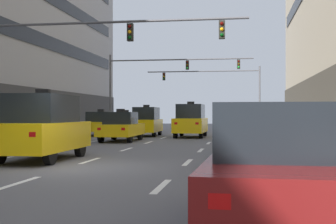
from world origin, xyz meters
TOP-DOWN VIEW (x-y plane):
  - ground_plane at (0.00, 0.00)m, footprint 120.00×120.00m
  - lane_stripe_l1_s5 at (-3.32, 7.00)m, footprint 0.16×2.00m
  - lane_stripe_l1_s6 at (-3.32, 12.00)m, footprint 0.16×2.00m
  - lane_stripe_l1_s7 at (-3.32, 17.00)m, footprint 0.16×2.00m
  - lane_stripe_l1_s8 at (-3.32, 22.00)m, footprint 0.16×2.00m
  - lane_stripe_l1_s9 at (-3.32, 27.00)m, footprint 0.16×2.00m
  - lane_stripe_l1_s10 at (-3.32, 32.00)m, footprint 0.16×2.00m
  - lane_stripe_l2_s3 at (0.00, -3.00)m, footprint 0.16×2.00m
  - lane_stripe_l2_s4 at (0.00, 2.00)m, footprint 0.16×2.00m
  - lane_stripe_l2_s5 at (0.00, 7.00)m, footprint 0.16×2.00m
  - lane_stripe_l2_s6 at (0.00, 12.00)m, footprint 0.16×2.00m
  - lane_stripe_l2_s7 at (0.00, 17.00)m, footprint 0.16×2.00m
  - lane_stripe_l2_s8 at (0.00, 22.00)m, footprint 0.16×2.00m
  - lane_stripe_l2_s9 at (0.00, 27.00)m, footprint 0.16×2.00m
  - lane_stripe_l2_s10 at (0.00, 32.00)m, footprint 0.16×2.00m
  - lane_stripe_l3_s3 at (3.32, -3.00)m, footprint 0.16×2.00m
  - lane_stripe_l3_s4 at (3.32, 2.00)m, footprint 0.16×2.00m
  - lane_stripe_l3_s5 at (3.32, 7.00)m, footprint 0.16×2.00m
  - lane_stripe_l3_s6 at (3.32, 12.00)m, footprint 0.16×2.00m
  - lane_stripe_l3_s7 at (3.32, 17.00)m, footprint 0.16×2.00m
  - lane_stripe_l3_s8 at (3.32, 22.00)m, footprint 0.16×2.00m
  - lane_stripe_l3_s9 at (3.32, 27.00)m, footprint 0.16×2.00m
  - lane_stripe_l3_s10 at (3.32, 32.00)m, footprint 0.16×2.00m
  - car_driving_0 at (-5.01, 11.20)m, footprint 1.94×4.35m
  - taxi_driving_1 at (-5.06, 27.00)m, footprint 1.98×4.64m
  - taxi_driving_2 at (-5.01, 19.41)m, footprint 1.95×4.60m
  - taxi_driving_3 at (-1.79, 12.85)m, footprint 1.92×4.51m
  - taxi_driving_4 at (-1.60, 19.11)m, footprint 1.87×4.27m
  - taxi_driving_5 at (1.69, 18.03)m, footprint 1.99×4.62m
  - taxi_driving_6 at (-1.67, 1.97)m, footprint 2.01×4.66m
  - car_parked_0 at (5.58, -6.50)m, footprint 2.06×4.66m
  - car_parked_1 at (5.58, 0.25)m, footprint 1.77×4.22m
  - car_parked_2 at (5.58, 5.60)m, footprint 1.88×4.43m
  - car_parked_3 at (5.58, 13.47)m, footprint 1.98×4.61m
  - traffic_signal_0 at (-2.47, 8.44)m, footprint 12.54×0.35m
  - traffic_signal_1 at (-2.35, 28.68)m, footprint 13.29×0.35m
  - traffic_signal_2 at (3.08, 37.24)m, footprint 12.33×0.34m

SIDE VIEW (x-z plane):
  - ground_plane at x=0.00m, z-range 0.00..0.00m
  - lane_stripe_l1_s5 at x=-3.32m, z-range 0.00..0.01m
  - lane_stripe_l1_s6 at x=-3.32m, z-range 0.00..0.01m
  - lane_stripe_l1_s7 at x=-3.32m, z-range 0.00..0.01m
  - lane_stripe_l1_s8 at x=-3.32m, z-range 0.00..0.01m
  - lane_stripe_l1_s9 at x=-3.32m, z-range 0.00..0.01m
  - lane_stripe_l1_s10 at x=-3.32m, z-range 0.00..0.01m
  - lane_stripe_l2_s3 at x=0.00m, z-range 0.00..0.01m
  - lane_stripe_l2_s4 at x=0.00m, z-range 0.00..0.01m
  - lane_stripe_l2_s5 at x=0.00m, z-range 0.00..0.01m
  - lane_stripe_l2_s6 at x=0.00m, z-range 0.00..0.01m
  - lane_stripe_l2_s7 at x=0.00m, z-range 0.00..0.01m
  - lane_stripe_l2_s8 at x=0.00m, z-range 0.00..0.01m
  - lane_stripe_l2_s9 at x=0.00m, z-range 0.00..0.01m
  - lane_stripe_l2_s10 at x=0.00m, z-range 0.00..0.01m
  - lane_stripe_l3_s3 at x=3.32m, z-range 0.00..0.01m
  - lane_stripe_l3_s4 at x=3.32m, z-range 0.00..0.01m
  - lane_stripe_l3_s5 at x=3.32m, z-range 0.00..0.01m
  - lane_stripe_l3_s6 at x=3.32m, z-range 0.00..0.01m
  - lane_stripe_l3_s7 at x=3.32m, z-range 0.00..0.01m
  - lane_stripe_l3_s8 at x=3.32m, z-range 0.00..0.01m
  - lane_stripe_l3_s9 at x=3.32m, z-range 0.00..0.01m
  - lane_stripe_l3_s10 at x=3.32m, z-range 0.00..0.01m
  - car_parked_1 at x=5.58m, z-range -0.01..1.57m
  - car_driving_0 at x=-5.01m, z-range -0.01..1.60m
  - car_parked_2 at x=5.58m, z-range -0.01..1.64m
  - taxi_driving_3 at x=-1.79m, z-range -0.10..1.77m
  - taxi_driving_2 at x=-5.01m, z-range -0.10..1.80m
  - car_parked_0 at x=5.58m, z-range -0.01..1.71m
  - taxi_driving_1 at x=-5.06m, z-range -0.11..1.81m
  - taxi_driving_4 at x=-1.60m, z-range -0.09..2.13m
  - car_parked_3 at x=5.58m, z-range -0.01..2.21m
  - taxi_driving_5 at x=1.69m, z-range -0.10..2.31m
  - taxi_driving_6 at x=-1.67m, z-range -0.10..2.33m
  - traffic_signal_0 at x=-2.47m, z-range 1.65..7.96m
  - traffic_signal_2 at x=3.08m, z-range 1.57..8.13m
  - traffic_signal_1 at x=-2.35m, z-range 1.74..8.71m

